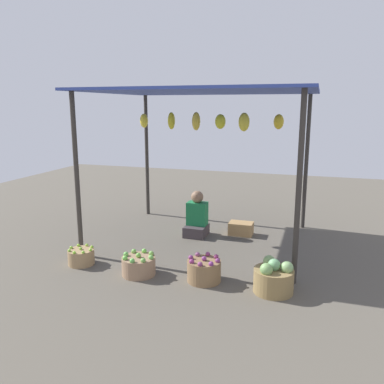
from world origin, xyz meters
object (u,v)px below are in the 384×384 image
Objects in this scene: basket_limes at (81,257)px; vendor_person at (197,218)px; basket_purple_onions at (204,270)px; basket_green_apples at (139,265)px; wooden_crate_near_vendor at (241,229)px; basket_cabbages at (274,278)px.

vendor_person is at bearing 55.95° from basket_limes.
vendor_person is 1.86m from basket_purple_onions.
basket_green_apples reaches higher than wooden_crate_near_vendor.
basket_limes is 2.76m from wooden_crate_near_vendor.
basket_green_apples is 1.10× the size of wooden_crate_near_vendor.
basket_cabbages is (2.69, -0.04, 0.07)m from basket_limes.
basket_cabbages is (1.76, 0.03, 0.05)m from basket_green_apples.
basket_limes is 0.77× the size of basket_cabbages.
basket_purple_onions reaches higher than basket_green_apples.
basket_cabbages is at bearing -49.62° from vendor_person.
basket_cabbages reaches higher than basket_limes.
basket_cabbages is at bearing -0.81° from basket_limes.
vendor_person is at bearing 130.38° from basket_cabbages.
wooden_crate_near_vendor is (-0.79, 2.04, -0.07)m from basket_cabbages.
basket_limes is at bearing -124.05° from vendor_person.
basket_green_apples is (-0.25, -1.81, -0.17)m from vendor_person.
basket_limes is 0.85× the size of basket_purple_onions.
vendor_person is 1.81× the size of basket_purple_onions.
basket_green_apples is 1.03× the size of basket_purple_onions.
basket_limes is 0.82× the size of basket_green_apples.
basket_green_apples is 2.29m from wooden_crate_near_vendor.
vendor_person is 1.75× the size of basket_green_apples.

